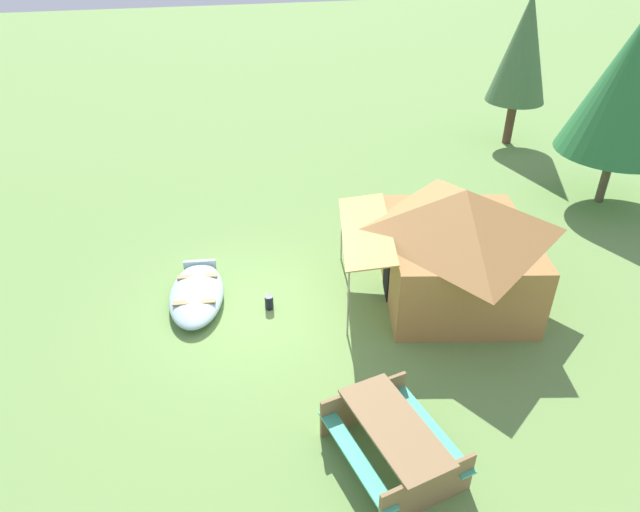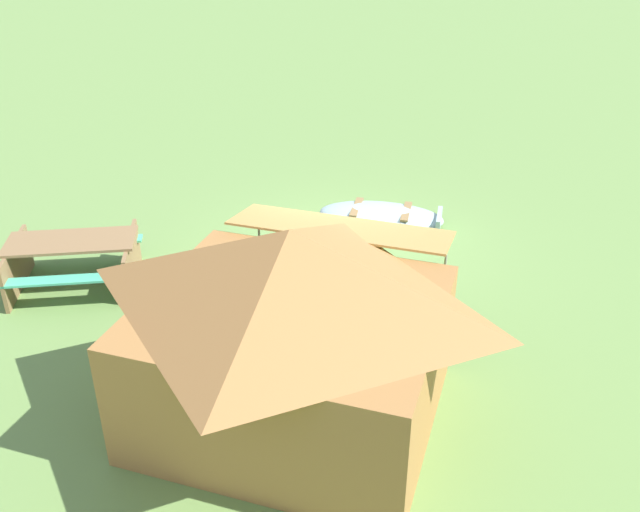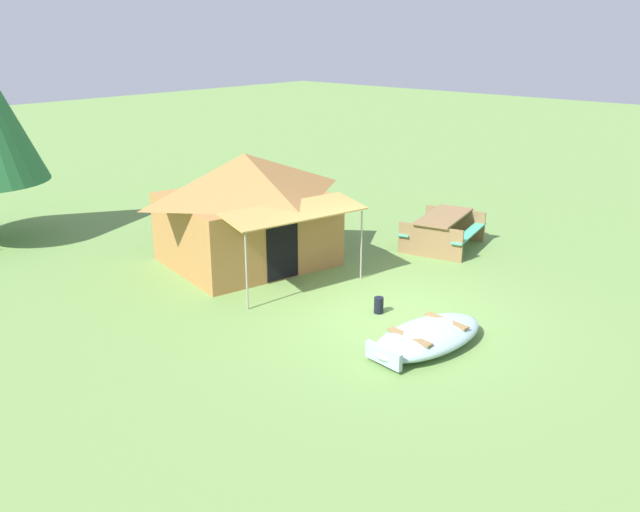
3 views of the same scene
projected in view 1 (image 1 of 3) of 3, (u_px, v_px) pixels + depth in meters
name	position (u px, v px, depth m)	size (l,w,h in m)	color
ground_plane	(260.00, 310.00, 11.93)	(80.00, 80.00, 0.00)	#6A9149
beached_rowboat	(197.00, 294.00, 12.08)	(2.46, 1.39, 0.37)	#9CBBBC
canvas_cabin_tent	(458.00, 242.00, 11.75)	(4.13, 4.58, 2.48)	#A6733C
picnic_table	(393.00, 438.00, 8.47)	(2.28, 1.96, 0.80)	olive
cooler_box	(422.00, 325.00, 11.23)	(0.59, 0.35, 0.36)	#2473BF
fuel_can	(269.00, 302.00, 11.89)	(0.18, 0.18, 0.31)	black
pine_tree_back_left	(523.00, 49.00, 18.30)	(1.94, 1.94, 4.92)	brown
pine_tree_back_right	(633.00, 81.00, 14.37)	(3.12, 3.12, 5.27)	brown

